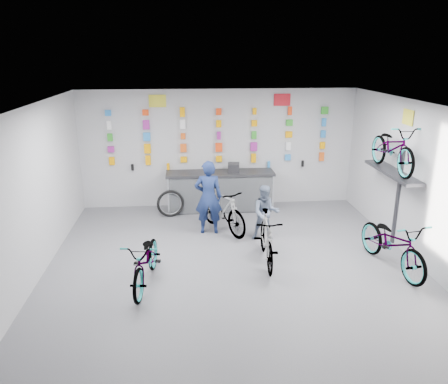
{
  "coord_description": "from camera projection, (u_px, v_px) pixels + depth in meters",
  "views": [
    {
      "loc": [
        -0.85,
        -6.96,
        3.85
      ],
      "look_at": [
        -0.1,
        1.4,
        1.16
      ],
      "focal_mm": 35.0,
      "sensor_mm": 36.0,
      "label": 1
    }
  ],
  "objects": [
    {
      "name": "floor",
      "position": [
        236.0,
        277.0,
        7.85
      ],
      "size": [
        8.0,
        8.0,
        0.0
      ],
      "primitive_type": "plane",
      "color": "#525257",
      "rests_on": "ground"
    },
    {
      "name": "sign_side",
      "position": [
        408.0,
        117.0,
        8.47
      ],
      "size": [
        0.02,
        0.4,
        0.3
      ],
      "primitive_type": "cube",
      "color": "yellow",
      "rests_on": "wall_right"
    },
    {
      "name": "customer",
      "position": [
        266.0,
        213.0,
        9.27
      ],
      "size": [
        0.61,
        0.49,
        1.2
      ],
      "primitive_type": "imported",
      "rotation": [
        0.0,
        0.0,
        -0.06
      ],
      "color": "slate",
      "rests_on": "floor"
    },
    {
      "name": "wall_bracket",
      "position": [
        393.0,
        176.0,
        8.82
      ],
      "size": [
        0.39,
        1.9,
        2.0
      ],
      "color": "#333338",
      "rests_on": "wall_right"
    },
    {
      "name": "bike_right",
      "position": [
        393.0,
        243.0,
        8.03
      ],
      "size": [
        0.99,
        2.02,
        1.01
      ],
      "primitive_type": "imported",
      "rotation": [
        0.0,
        0.0,
        0.17
      ],
      "color": "gray",
      "rests_on": "floor"
    },
    {
      "name": "clerk",
      "position": [
        208.0,
        197.0,
        9.55
      ],
      "size": [
        0.63,
        0.43,
        1.65
      ],
      "primitive_type": "imported",
      "rotation": [
        0.0,
        0.0,
        3.08
      ],
      "color": "navy",
      "rests_on": "floor"
    },
    {
      "name": "register",
      "position": [
        234.0,
        167.0,
        10.9
      ],
      "size": [
        0.32,
        0.33,
        0.22
      ],
      "primitive_type": "cube",
      "rotation": [
        0.0,
        0.0,
        -0.13
      ],
      "color": "black",
      "rests_on": "counter"
    },
    {
      "name": "ceiling",
      "position": [
        238.0,
        109.0,
        6.93
      ],
      "size": [
        8.0,
        8.0,
        0.0
      ],
      "primitive_type": "plane",
      "rotation": [
        3.14,
        0.0,
        0.0
      ],
      "color": "white",
      "rests_on": "wall_back"
    },
    {
      "name": "spare_wheel",
      "position": [
        170.0,
        204.0,
        10.64
      ],
      "size": [
        0.68,
        0.23,
        0.67
      ],
      "rotation": [
        0.0,
        0.0,
        0.16
      ],
      "color": "black",
      "rests_on": "floor"
    },
    {
      "name": "bike_left",
      "position": [
        146.0,
        261.0,
        7.47
      ],
      "size": [
        0.82,
        1.79,
        0.91
      ],
      "primitive_type": "imported",
      "rotation": [
        0.0,
        0.0,
        -0.13
      ],
      "color": "gray",
      "rests_on": "floor"
    },
    {
      "name": "wall_back",
      "position": [
        219.0,
        149.0,
        11.18
      ],
      "size": [
        7.0,
        0.0,
        7.0
      ],
      "primitive_type": "plane",
      "rotation": [
        1.57,
        0.0,
        0.0
      ],
      "color": "#BDBDC0",
      "rests_on": "floor"
    },
    {
      "name": "bike_center",
      "position": [
        267.0,
        239.0,
        8.24
      ],
      "size": [
        0.56,
        1.67,
        0.99
      ],
      "primitive_type": "imported",
      "rotation": [
        0.0,
        0.0,
        -0.06
      ],
      "color": "gray",
      "rests_on": "floor"
    },
    {
      "name": "bike_service",
      "position": [
        223.0,
        209.0,
        9.72
      ],
      "size": [
        1.26,
        1.72,
        1.03
      ],
      "primitive_type": "imported",
      "rotation": [
        0.0,
        0.0,
        0.51
      ],
      "color": "gray",
      "rests_on": "floor"
    },
    {
      "name": "wall_right",
      "position": [
        434.0,
        192.0,
        7.69
      ],
      "size": [
        0.0,
        8.0,
        8.0
      ],
      "primitive_type": "plane",
      "rotation": [
        1.57,
        0.0,
        -1.57
      ],
      "color": "#BDBDC0",
      "rests_on": "floor"
    },
    {
      "name": "wall_front",
      "position": [
        294.0,
        351.0,
        3.59
      ],
      "size": [
        7.0,
        0.0,
        7.0
      ],
      "primitive_type": "plane",
      "rotation": [
        -1.57,
        0.0,
        0.0
      ],
      "color": "#BDBDC0",
      "rests_on": "floor"
    },
    {
      "name": "bike_wall",
      "position": [
        393.0,
        148.0,
        8.64
      ],
      "size": [
        0.63,
        1.8,
        0.95
      ],
      "primitive_type": "imported",
      "color": "gray",
      "rests_on": "wall_bracket"
    },
    {
      "name": "counter",
      "position": [
        220.0,
        192.0,
        11.06
      ],
      "size": [
        2.7,
        0.66,
        1.0
      ],
      "color": "black",
      "rests_on": "floor"
    },
    {
      "name": "sign_left",
      "position": [
        157.0,
        101.0,
        10.66
      ],
      "size": [
        0.42,
        0.02,
        0.3
      ],
      "primitive_type": "cube",
      "color": "yellow",
      "rests_on": "wall_back"
    },
    {
      "name": "sign_right",
      "position": [
        282.0,
        100.0,
        10.93
      ],
      "size": [
        0.42,
        0.02,
        0.3
      ],
      "primitive_type": "cube",
      "color": "red",
      "rests_on": "wall_back"
    },
    {
      "name": "merch_wall",
      "position": [
        217.0,
        139.0,
        11.03
      ],
      "size": [
        5.57,
        0.08,
        1.57
      ],
      "color": "#FFA400",
      "rests_on": "wall_back"
    },
    {
      "name": "wall_left",
      "position": [
        23.0,
        204.0,
        7.09
      ],
      "size": [
        0.0,
        8.0,
        8.0
      ],
      "primitive_type": "plane",
      "rotation": [
        1.57,
        0.0,
        1.57
      ],
      "color": "#BDBDC0",
      "rests_on": "floor"
    }
  ]
}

